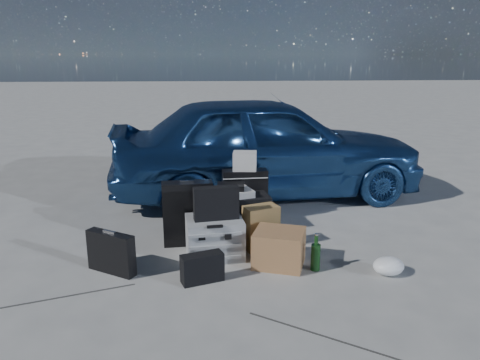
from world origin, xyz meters
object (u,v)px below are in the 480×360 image
at_px(car, 266,146).
at_px(suitcase_left, 188,213).
at_px(duffel_bag, 233,214).
at_px(cardboard_box, 279,248).
at_px(pelican_case, 215,237).
at_px(briefcase, 111,253).
at_px(suitcase_right, 245,196).
at_px(green_bottle, 316,253).

relative_size(car, suitcase_left, 6.28).
distance_m(duffel_bag, cardboard_box, 0.94).
height_order(pelican_case, suitcase_left, suitcase_left).
relative_size(duffel_bag, cardboard_box, 1.79).
bearing_deg(briefcase, car, 85.71).
xyz_separation_m(briefcase, cardboard_box, (1.46, 0.03, -0.02)).
distance_m(pelican_case, duffel_bag, 0.67).
relative_size(briefcase, suitcase_right, 0.78).
bearing_deg(duffel_bag, briefcase, -149.39).
bearing_deg(car, cardboard_box, 169.32).
bearing_deg(pelican_case, briefcase, -169.59).
bearing_deg(briefcase, duffel_bag, 71.74).
distance_m(car, pelican_case, 2.08).
bearing_deg(briefcase, suitcase_right, 76.29).
height_order(briefcase, suitcase_left, suitcase_left).
bearing_deg(green_bottle, suitcase_right, 111.48).
relative_size(briefcase, cardboard_box, 1.08).
distance_m(suitcase_left, duffel_bag, 0.57).
xyz_separation_m(cardboard_box, green_bottle, (0.30, -0.13, 0.00)).
bearing_deg(duffel_bag, car, 59.28).
relative_size(car, briefcase, 8.56).
xyz_separation_m(suitcase_right, green_bottle, (0.51, -1.29, -0.13)).
relative_size(car, green_bottle, 12.28).
xyz_separation_m(car, duffel_bag, (-0.51, -1.25, -0.48)).
xyz_separation_m(car, suitcase_left, (-0.97, -1.56, -0.36)).
distance_m(briefcase, duffel_bag, 1.42).
height_order(suitcase_left, suitcase_right, suitcase_left).
distance_m(car, cardboard_box, 2.19).
height_order(pelican_case, cardboard_box, pelican_case).
height_order(suitcase_right, duffel_bag, suitcase_right).
bearing_deg(suitcase_right, briefcase, -139.44).
bearing_deg(cardboard_box, green_bottle, -22.49).
bearing_deg(pelican_case, suitcase_right, 62.70).
height_order(car, pelican_case, car).
relative_size(car, suitcase_right, 6.70).
xyz_separation_m(pelican_case, green_bottle, (0.87, -0.36, -0.02)).
xyz_separation_m(briefcase, suitcase_left, (0.64, 0.59, 0.14)).
xyz_separation_m(pelican_case, duffel_bag, (0.21, 0.63, 0.01)).
bearing_deg(suitcase_left, suitcase_right, 39.86).
bearing_deg(green_bottle, cardboard_box, 157.51).
distance_m(cardboard_box, green_bottle, 0.33).
distance_m(car, duffel_bag, 1.44).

